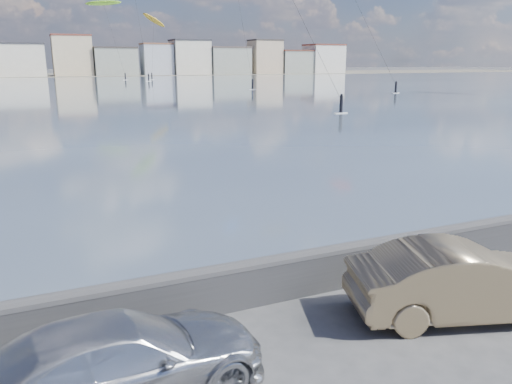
% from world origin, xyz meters
% --- Properties ---
extents(ground, '(700.00, 700.00, 0.00)m').
position_xyz_m(ground, '(0.00, 0.00, 0.00)').
color(ground, '#333335').
rests_on(ground, ground).
extents(bay_water, '(500.00, 177.00, 0.00)m').
position_xyz_m(bay_water, '(0.00, 91.50, 0.01)').
color(bay_water, '#3A485C').
rests_on(bay_water, ground).
extents(far_shore_strip, '(500.00, 60.00, 0.00)m').
position_xyz_m(far_shore_strip, '(0.00, 200.00, 0.01)').
color(far_shore_strip, '#4C473D').
rests_on(far_shore_strip, ground).
extents(seawall, '(400.00, 0.36, 1.08)m').
position_xyz_m(seawall, '(0.00, 2.70, 0.58)').
color(seawall, '#28282B').
rests_on(seawall, ground).
extents(far_buildings, '(240.79, 13.26, 14.60)m').
position_xyz_m(far_buildings, '(1.31, 186.00, 6.03)').
color(far_buildings, beige).
rests_on(far_buildings, ground).
extents(car_silver, '(4.92, 2.36, 1.38)m').
position_xyz_m(car_silver, '(-2.84, 0.62, 0.69)').
color(car_silver, '#ABADB3').
rests_on(car_silver, ground).
extents(car_champagne, '(5.02, 3.01, 1.56)m').
position_xyz_m(car_champagne, '(4.19, 0.46, 0.78)').
color(car_champagne, tan).
rests_on(car_champagne, ground).
extents(kitesurfer_1, '(10.87, 13.35, 21.87)m').
position_xyz_m(kitesurfer_1, '(17.53, 147.10, 20.78)').
color(kitesurfer_1, '#8CD826').
rests_on(kitesurfer_1, ground).
extents(kitesurfer_15, '(8.75, 14.20, 19.18)m').
position_xyz_m(kitesurfer_15, '(31.87, 148.05, 16.60)').
color(kitesurfer_15, '#BF8C19').
rests_on(kitesurfer_15, ground).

